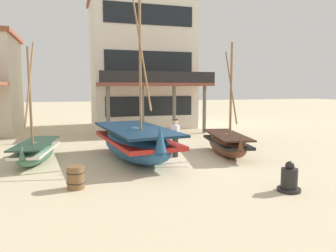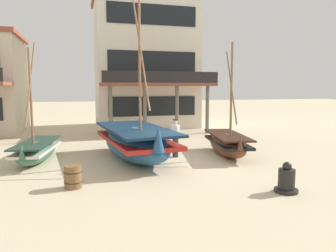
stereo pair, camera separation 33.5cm
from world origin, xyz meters
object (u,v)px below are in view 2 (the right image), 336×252
(fishing_boat_far_right, at_px, (37,150))
(fisherman_by_hull, at_px, (175,138))
(capstan_winch, at_px, (286,181))
(harbor_building_main, at_px, (145,64))
(fishing_boat_near_left, at_px, (227,143))
(wooden_barrel, at_px, (73,177))
(fishing_boat_centre_large, at_px, (136,142))

(fishing_boat_far_right, xyz_separation_m, fisherman_by_hull, (5.75, -0.65, 0.35))
(capstan_winch, bearing_deg, fishing_boat_far_right, 140.85)
(fishing_boat_far_right, relative_size, harbor_building_main, 0.50)
(capstan_winch, bearing_deg, fisherman_by_hull, 107.64)
(fishing_boat_near_left, bearing_deg, wooden_barrel, -155.15)
(fishing_boat_far_right, relative_size, wooden_barrel, 6.94)
(fishing_boat_centre_large, relative_size, fisherman_by_hull, 4.40)
(fishing_boat_centre_large, bearing_deg, wooden_barrel, -126.78)
(wooden_barrel, bearing_deg, fishing_boat_centre_large, 53.22)
(fishing_boat_centre_large, distance_m, harbor_building_main, 12.61)
(harbor_building_main, bearing_deg, capstan_winch, -87.64)
(fisherman_by_hull, height_order, wooden_barrel, fisherman_by_hull)
(fishing_boat_far_right, bearing_deg, fishing_boat_centre_large, -9.32)
(capstan_winch, xyz_separation_m, wooden_barrel, (-6.00, 2.08, 0.00))
(fishing_boat_centre_large, bearing_deg, fishing_boat_near_left, -4.02)
(capstan_winch, relative_size, harbor_building_main, 0.09)
(fishing_boat_near_left, distance_m, capstan_winch, 5.19)
(fishing_boat_centre_large, relative_size, capstan_winch, 8.22)
(fishing_boat_near_left, height_order, fisherman_by_hull, fishing_boat_near_left)
(fishing_boat_far_right, height_order, harbor_building_main, harbor_building_main)
(fisherman_by_hull, distance_m, harbor_building_main, 12.31)
(fishing_boat_centre_large, relative_size, harbor_building_main, 0.76)
(fishing_boat_centre_large, distance_m, wooden_barrel, 4.21)
(fisherman_by_hull, bearing_deg, fishing_boat_far_right, 173.54)
(fishing_boat_near_left, relative_size, wooden_barrel, 7.05)
(fishing_boat_far_right, xyz_separation_m, capstan_winch, (7.48, -6.09, -0.14))
(wooden_barrel, relative_size, harbor_building_main, 0.07)
(fishing_boat_far_right, distance_m, capstan_winch, 9.65)
(fishing_boat_near_left, xyz_separation_m, fishing_boat_far_right, (-8.10, 0.94, -0.06))
(capstan_winch, bearing_deg, wooden_barrel, 160.86)
(fishing_boat_centre_large, height_order, wooden_barrel, fishing_boat_centre_large)
(fishing_boat_near_left, relative_size, fishing_boat_centre_large, 0.67)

